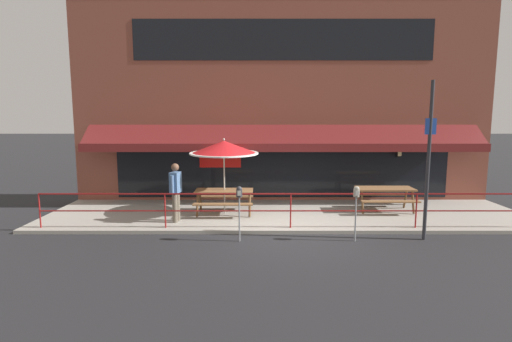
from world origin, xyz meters
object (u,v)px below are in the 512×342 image
patio_umbrella_left (224,148)px  pedestrian_walking (176,189)px  parking_meter_near (239,197)px  parking_meter_far (356,197)px  picnic_table_left (224,195)px  picnic_table_centre (385,193)px  street_sign_pole (428,160)px

patio_umbrella_left → pedestrian_walking: 2.00m
parking_meter_near → parking_meter_far: same height
picnic_table_left → pedestrian_walking: pedestrian_walking is taller
picnic_table_centre → street_sign_pole: 3.02m
patio_umbrella_left → parking_meter_far: 4.45m
patio_umbrella_left → parking_meter_far: (3.51, -2.52, -1.03)m
parking_meter_near → street_sign_pole: size_ratio=0.35×
pedestrian_walking → street_sign_pole: bearing=-11.9°
parking_meter_far → street_sign_pole: size_ratio=0.35×
pedestrian_walking → street_sign_pole: size_ratio=0.42×
picnic_table_left → picnic_table_centre: 5.16m
picnic_table_left → parking_meter_near: parking_meter_near is taller
parking_meter_near → pedestrian_walking: bearing=140.9°
patio_umbrella_left → parking_meter_near: size_ratio=1.67×
parking_meter_far → pedestrian_walking: bearing=162.5°
parking_meter_near → picnic_table_left: bearing=103.2°
picnic_table_left → pedestrian_walking: size_ratio=1.05×
picnic_table_left → parking_meter_near: (0.57, -2.45, 0.44)m
parking_meter_near → street_sign_pole: bearing=1.8°
picnic_table_left → parking_meter_near: bearing=-76.8°
picnic_table_left → parking_meter_far: bearing=-34.7°
street_sign_pole → patio_umbrella_left: bearing=155.8°
picnic_table_left → street_sign_pole: 5.96m
patio_umbrella_left → parking_meter_near: bearing=-77.3°
patio_umbrella_left → street_sign_pole: bearing=-24.2°
patio_umbrella_left → street_sign_pole: size_ratio=0.59×
street_sign_pole → picnic_table_centre: bearing=93.7°
picnic_table_centre → street_sign_pole: bearing=-86.3°
street_sign_pole → parking_meter_near: bearing=-178.2°
picnic_table_left → patio_umbrella_left: patio_umbrella_left is taller
parking_meter_near → parking_meter_far: size_ratio=1.00×
patio_umbrella_left → picnic_table_centre: bearing=3.3°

